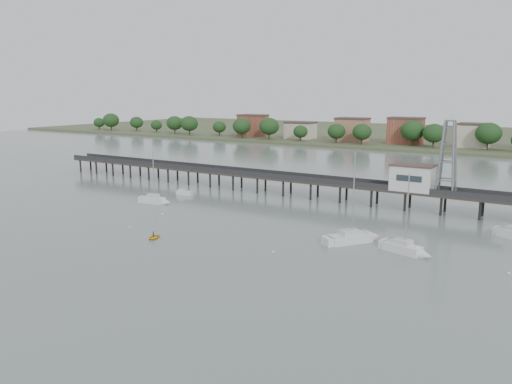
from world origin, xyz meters
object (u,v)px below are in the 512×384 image
at_px(pier, 301,180).
at_px(sailboat_d, 409,250).
at_px(yellow_dinghy, 154,239).
at_px(white_tender, 184,193).
at_px(lattice_tower, 448,158).
at_px(sailboat_c, 358,238).
at_px(sailboat_b, 157,201).

relative_size(pier, sailboat_d, 11.93).
distance_m(sailboat_d, yellow_dinghy, 40.09).
bearing_deg(yellow_dinghy, white_tender, 108.48).
bearing_deg(sailboat_d, lattice_tower, 108.29).
bearing_deg(lattice_tower, sailboat_d, -87.96).
height_order(sailboat_c, sailboat_b, sailboat_c).
bearing_deg(sailboat_b, sailboat_d, -15.73).
bearing_deg(sailboat_b, pier, 35.81).
xyz_separation_m(sailboat_b, yellow_dinghy, (17.70, -20.04, -0.65)).
bearing_deg(lattice_tower, pier, -180.00).
bearing_deg(sailboat_c, sailboat_d, -68.36).
xyz_separation_m(pier, white_tender, (-23.95, -12.43, -3.33)).
xyz_separation_m(lattice_tower, white_tender, (-55.45, -12.43, -10.64)).
height_order(sailboat_d, sailboat_b, sailboat_d).
bearing_deg(pier, sailboat_b, -134.94).
distance_m(sailboat_c, sailboat_b, 46.79).
height_order(sailboat_b, white_tender, sailboat_b).
relative_size(sailboat_d, yellow_dinghy, 4.41).
bearing_deg(lattice_tower, sailboat_c, -105.97).
bearing_deg(sailboat_d, pier, 154.41).
height_order(sailboat_c, white_tender, sailboat_c).
distance_m(sailboat_c, yellow_dinghy, 33.04).
bearing_deg(lattice_tower, sailboat_b, -157.18).
bearing_deg(sailboat_d, white_tender, 179.77).
xyz_separation_m(sailboat_b, white_tender, (-1.14, 10.43, -0.19)).
height_order(sailboat_d, yellow_dinghy, sailboat_d).
bearing_deg(sailboat_b, yellow_dinghy, -57.80).
height_order(lattice_tower, sailboat_d, lattice_tower).
relative_size(sailboat_d, sailboat_b, 1.07).
distance_m(sailboat_d, sailboat_b, 55.70).
relative_size(sailboat_b, yellow_dinghy, 4.11).
xyz_separation_m(lattice_tower, yellow_dinghy, (-36.61, -42.89, -11.10)).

